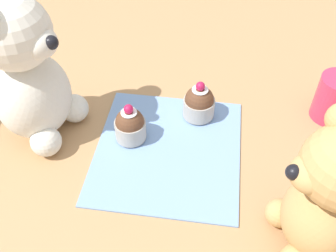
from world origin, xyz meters
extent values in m
plane|color=tan|center=(0.00, 0.00, 0.00)|extent=(4.00, 4.00, 0.00)
cube|color=#7A9ED1|center=(0.00, 0.00, 0.00)|extent=(0.25, 0.23, 0.01)
ellipsoid|color=silver|center=(0.02, 0.21, 0.07)|extent=(0.15, 0.14, 0.14)
sphere|color=silver|center=(0.02, 0.21, 0.18)|extent=(0.11, 0.11, 0.11)
ellipsoid|color=silver|center=(0.01, 0.17, 0.18)|extent=(0.06, 0.06, 0.04)
sphere|color=black|center=(0.01, 0.15, 0.18)|extent=(0.02, 0.02, 0.02)
sphere|color=silver|center=(-0.03, 0.19, 0.02)|extent=(0.05, 0.05, 0.05)
sphere|color=silver|center=(0.05, 0.17, 0.02)|extent=(0.05, 0.05, 0.05)
ellipsoid|color=tan|center=(-0.13, -0.20, 0.06)|extent=(0.12, 0.11, 0.12)
ellipsoid|color=tan|center=(-0.14, -0.17, 0.15)|extent=(0.05, 0.05, 0.04)
sphere|color=black|center=(-0.14, -0.15, 0.15)|extent=(0.02, 0.02, 0.02)
sphere|color=tan|center=(-0.10, -0.16, 0.02)|extent=(0.04, 0.04, 0.04)
cylinder|color=#B2ADA3|center=(0.02, 0.06, 0.02)|extent=(0.05, 0.05, 0.03)
sphere|color=brown|center=(0.02, 0.06, 0.04)|extent=(0.05, 0.05, 0.05)
cylinder|color=white|center=(0.02, 0.06, 0.06)|extent=(0.03, 0.03, 0.00)
sphere|color=#B71947|center=(0.02, 0.06, 0.07)|extent=(0.01, 0.01, 0.01)
cylinder|color=#B2ADA3|center=(0.08, -0.04, 0.02)|extent=(0.05, 0.05, 0.03)
sphere|color=brown|center=(0.08, -0.04, 0.04)|extent=(0.05, 0.05, 0.05)
cylinder|color=white|center=(0.08, -0.04, 0.06)|extent=(0.03, 0.03, 0.00)
sphere|color=#B71947|center=(0.08, -0.04, 0.07)|extent=(0.02, 0.02, 0.02)
cylinder|color=#DB3356|center=(0.12, -0.26, 0.04)|extent=(0.06, 0.06, 0.08)
camera|label=1|loc=(-0.40, -0.06, 0.47)|focal=42.00mm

